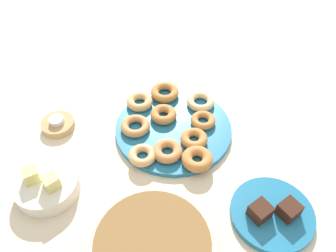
% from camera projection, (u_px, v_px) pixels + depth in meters
% --- Properties ---
extents(ground_plane, '(2.40, 2.40, 0.00)m').
position_uv_depth(ground_plane, '(173.00, 130.00, 1.02)').
color(ground_plane, beige).
extents(donut_plate, '(0.35, 0.35, 0.02)m').
position_uv_depth(donut_plate, '(173.00, 128.00, 1.02)').
color(donut_plate, '#1E6B93').
rests_on(donut_plate, ground_plane).
extents(donut_0, '(0.11, 0.11, 0.03)m').
position_uv_depth(donut_0, '(163.00, 114.00, 1.03)').
color(donut_0, '#BC7A3D').
rests_on(donut_0, donut_plate).
extents(donut_1, '(0.13, 0.13, 0.03)m').
position_uv_depth(donut_1, '(165.00, 92.00, 1.10)').
color(donut_1, '#BC7A3D').
rests_on(donut_1, donut_plate).
extents(donut_2, '(0.12, 0.12, 0.03)m').
position_uv_depth(donut_2, '(197.00, 159.00, 0.91)').
color(donut_2, '#BC7A3D').
rests_on(donut_2, donut_plate).
extents(donut_3, '(0.10, 0.10, 0.03)m').
position_uv_depth(donut_3, '(194.00, 139.00, 0.96)').
color(donut_3, '#BC7A3D').
rests_on(donut_3, donut_plate).
extents(donut_4, '(0.11, 0.11, 0.02)m').
position_uv_depth(donut_4, '(142.00, 155.00, 0.92)').
color(donut_4, tan).
rests_on(donut_4, donut_plate).
extents(donut_5, '(0.10, 0.10, 0.02)m').
position_uv_depth(donut_5, '(135.00, 126.00, 1.00)').
color(donut_5, '#C6844C').
rests_on(donut_5, donut_plate).
extents(donut_6, '(0.10, 0.10, 0.02)m').
position_uv_depth(donut_6, '(201.00, 102.00, 1.07)').
color(donut_6, '#EABC84').
rests_on(donut_6, donut_plate).
extents(donut_7, '(0.10, 0.10, 0.02)m').
position_uv_depth(donut_7, '(203.00, 120.00, 1.01)').
color(donut_7, '#BC7A3D').
rests_on(donut_7, donut_plate).
extents(donut_8, '(0.09, 0.09, 0.02)m').
position_uv_depth(donut_8, '(140.00, 102.00, 1.07)').
color(donut_8, tan).
rests_on(donut_8, donut_plate).
extents(donut_9, '(0.12, 0.12, 0.03)m').
position_uv_depth(donut_9, '(167.00, 151.00, 0.93)').
color(donut_9, '#C6844C').
rests_on(donut_9, donut_plate).
extents(cake_plate, '(0.20, 0.20, 0.02)m').
position_uv_depth(cake_plate, '(272.00, 214.00, 0.82)').
color(cake_plate, '#1E6B93').
rests_on(cake_plate, ground_plane).
extents(brownie_near, '(0.06, 0.06, 0.04)m').
position_uv_depth(brownie_near, '(289.00, 210.00, 0.80)').
color(brownie_near, '#381E14').
rests_on(brownie_near, cake_plate).
extents(brownie_far, '(0.06, 0.06, 0.04)m').
position_uv_depth(brownie_far, '(260.00, 211.00, 0.80)').
color(brownie_far, '#381E14').
rests_on(brownie_far, cake_plate).
extents(candle_holder, '(0.10, 0.10, 0.02)m').
position_uv_depth(candle_holder, '(58.00, 125.00, 1.03)').
color(candle_holder, tan).
rests_on(candle_holder, ground_plane).
extents(tealight, '(0.04, 0.04, 0.01)m').
position_uv_depth(tealight, '(57.00, 120.00, 1.01)').
color(tealight, silver).
rests_on(tealight, candle_holder).
extents(basket, '(0.28, 0.28, 0.08)m').
position_uv_depth(basket, '(153.00, 251.00, 0.73)').
color(basket, brown).
rests_on(basket, ground_plane).
extents(fruit_bowl, '(0.16, 0.16, 0.04)m').
position_uv_depth(fruit_bowl, '(47.00, 186.00, 0.86)').
color(fruit_bowl, silver).
rests_on(fruit_bowl, ground_plane).
extents(melon_chunk_left, '(0.05, 0.05, 0.04)m').
position_uv_depth(melon_chunk_left, '(51.00, 182.00, 0.82)').
color(melon_chunk_left, '#DBD67A').
rests_on(melon_chunk_left, fruit_bowl).
extents(melon_chunk_right, '(0.05, 0.05, 0.04)m').
position_uv_depth(melon_chunk_right, '(31.00, 175.00, 0.84)').
color(melon_chunk_right, '#DBD67A').
rests_on(melon_chunk_right, fruit_bowl).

